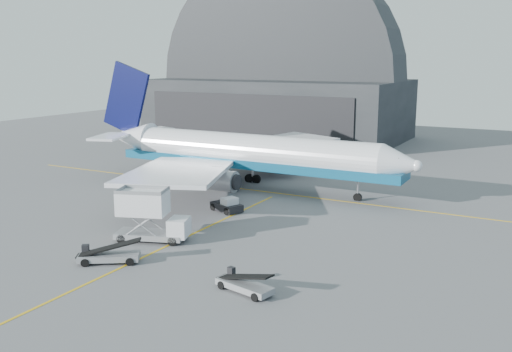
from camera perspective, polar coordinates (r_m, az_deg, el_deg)
The scene contains 9 objects.
ground at distance 53.62m, azimuth -7.14°, elevation -6.15°, with size 200.00×200.00×0.00m, color #565659.
taxi_lines at distance 63.92m, azimuth -0.56°, elevation -3.10°, with size 80.00×42.12×0.02m.
hangar at distance 118.53m, azimuth 2.32°, elevation 8.45°, with size 50.00×28.30×28.00m.
airliner at distance 72.94m, azimuth -1.46°, elevation 2.36°, with size 45.71×44.32×16.04m.
catering_truck at distance 52.63m, azimuth -10.62°, elevation -3.98°, with size 7.08×4.49×4.57m.
pushback_tug at distance 62.01m, azimuth -2.90°, elevation -3.00°, with size 4.03×3.17×1.65m.
belt_loader_a at distance 48.33m, azimuth -14.55°, elevation -7.71°, with size 5.01×4.00×1.98m.
belt_loader_b at distance 41.36m, azimuth -1.19°, elevation -10.78°, with size 4.84×2.47×1.81m.
traffic_cone at distance 54.41m, azimuth -13.80°, elevation -5.88°, with size 0.34×0.34×0.49m.
Camera 1 is at (29.80, -41.45, 16.42)m, focal length 40.00 mm.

